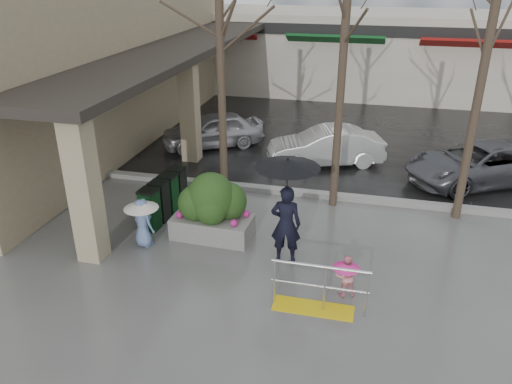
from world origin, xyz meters
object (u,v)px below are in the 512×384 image
at_px(car_a, 213,130).
at_px(tree_midwest, 347,8).
at_px(handrail, 317,293).
at_px(car_c, 479,163).
at_px(child_pink, 346,273).
at_px(planter, 212,207).
at_px(child_blue, 142,217).
at_px(tree_west, 219,12).
at_px(woman, 287,201).
at_px(tree_mideast, 491,29).
at_px(news_boxes, 164,197).
at_px(car_b, 326,146).

bearing_deg(car_a, tree_midwest, 20.11).
relative_size(handrail, car_c, 0.42).
bearing_deg(child_pink, planter, -44.46).
height_order(handrail, car_c, car_c).
bearing_deg(child_blue, car_c, -121.43).
relative_size(tree_west, car_a, 1.84).
bearing_deg(woman, child_pink, 140.72).
height_order(child_blue, planter, planter).
distance_m(tree_mideast, child_blue, 9.17).
xyz_separation_m(tree_midwest, tree_mideast, (3.30, -0.00, -0.37)).
relative_size(tree_midwest, child_blue, 5.73).
bearing_deg(planter, car_a, 108.17).
bearing_deg(woman, handrail, 115.91).
xyz_separation_m(tree_midwest, car_c, (4.19, 2.63, -4.60)).
bearing_deg(tree_west, car_a, 112.67).
bearing_deg(child_pink, news_boxes, -44.21).
bearing_deg(child_pink, tree_mideast, -140.49).
relative_size(tree_west, tree_mideast, 1.05).
xyz_separation_m(woman, child_blue, (-3.43, -0.14, -0.75)).
xyz_separation_m(tree_midwest, child_blue, (-4.20, -3.32, -4.48)).
bearing_deg(tree_midwest, car_a, 141.12).
bearing_deg(planter, car_c, 36.80).
bearing_deg(child_pink, car_b, -98.58).
bearing_deg(car_c, tree_midwest, -85.81).
height_order(tree_mideast, car_b, tree_mideast).
bearing_deg(car_c, child_pink, -55.31).
distance_m(child_pink, planter, 3.77).
bearing_deg(tree_midwest, child_pink, -81.09).
height_order(tree_midwest, woman, tree_midwest).
bearing_deg(car_b, car_a, -121.03).
height_order(planter, news_boxes, planter).
bearing_deg(child_pink, car_c, -135.60).
height_order(news_boxes, car_b, car_b).
bearing_deg(tree_west, planter, -79.19).
bearing_deg(car_a, car_b, 48.10).
bearing_deg(news_boxes, tree_west, 62.63).
xyz_separation_m(tree_mideast, car_c, (0.89, 2.63, -4.23)).
bearing_deg(car_b, handrail, -14.77).
height_order(tree_west, child_blue, tree_west).
bearing_deg(tree_mideast, car_b, 141.62).
distance_m(tree_west, news_boxes, 4.99).
relative_size(tree_midwest, car_c, 1.54).
bearing_deg(car_a, planter, -12.84).
relative_size(tree_mideast, car_c, 1.43).
relative_size(child_pink, car_c, 0.20).
xyz_separation_m(child_pink, child_blue, (-4.86, 0.87, 0.22)).
height_order(news_boxes, car_a, car_a).
relative_size(tree_mideast, child_blue, 5.32).
relative_size(woman, car_a, 0.68).
bearing_deg(handrail, tree_midwest, 91.91).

